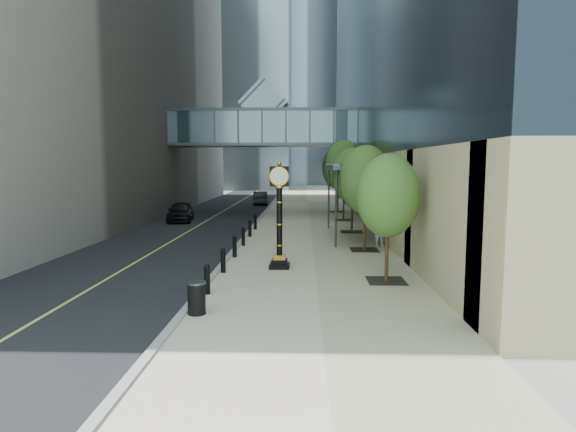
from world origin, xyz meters
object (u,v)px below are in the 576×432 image
object	(u,v)px
car_near	(181,211)
trash_bin	(197,299)
pedestrian	(379,231)
car_far	(260,198)
street_clock	(279,222)

from	to	relation	value
car_near	trash_bin	bearing A→B (deg)	-82.37
pedestrian	car_far	world-z (taller)	pedestrian
pedestrian	car_near	xyz separation A→B (m)	(-13.42, 11.08, -0.09)
pedestrian	car_near	distance (m)	17.41
street_clock	pedestrian	bearing A→B (deg)	48.72
street_clock	trash_bin	bearing A→B (deg)	-107.14
pedestrian	street_clock	bearing A→B (deg)	34.45
trash_bin	pedestrian	world-z (taller)	pedestrian
street_clock	car_near	world-z (taller)	street_clock
street_clock	pedestrian	xyz separation A→B (m)	(4.99, 5.46, -1.12)
car_near	pedestrian	bearing A→B (deg)	-47.44
pedestrian	trash_bin	bearing A→B (deg)	45.87
pedestrian	car_far	bearing A→B (deg)	-85.04
car_near	car_far	world-z (taller)	car_near
pedestrian	car_near	world-z (taller)	pedestrian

